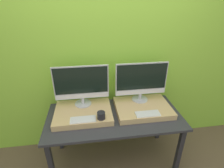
{
  "coord_description": "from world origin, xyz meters",
  "views": [
    {
      "loc": [
        -0.26,
        -1.28,
        1.95
      ],
      "look_at": [
        0.0,
        0.55,
        1.03
      ],
      "focal_mm": 28.0,
      "sensor_mm": 36.0,
      "label": 1
    }
  ],
  "objects_px": {
    "mug": "(101,115)",
    "monitor_left": "(81,84)",
    "keyboard_left": "(83,119)",
    "monitor_right": "(141,81)",
    "keyboard_right": "(148,114)"
  },
  "relations": [
    {
      "from": "mug",
      "to": "monitor_right",
      "type": "distance_m",
      "value": 0.65
    },
    {
      "from": "mug",
      "to": "monitor_right",
      "type": "height_order",
      "value": "monitor_right"
    },
    {
      "from": "mug",
      "to": "keyboard_right",
      "type": "bearing_deg",
      "value": 0.0
    },
    {
      "from": "monitor_right",
      "to": "keyboard_left",
      "type": "bearing_deg",
      "value": -156.22
    },
    {
      "from": "mug",
      "to": "keyboard_left",
      "type": "bearing_deg",
      "value": 180.0
    },
    {
      "from": "mug",
      "to": "monitor_left",
      "type": "bearing_deg",
      "value": 121.73
    },
    {
      "from": "keyboard_left",
      "to": "monitor_right",
      "type": "xyz_separation_m",
      "value": [
        0.71,
        0.31,
        0.26
      ]
    },
    {
      "from": "keyboard_right",
      "to": "monitor_left",
      "type": "bearing_deg",
      "value": 156.22
    },
    {
      "from": "monitor_left",
      "to": "keyboard_left",
      "type": "bearing_deg",
      "value": -90.0
    },
    {
      "from": "keyboard_left",
      "to": "mug",
      "type": "relative_size",
      "value": 3.14
    },
    {
      "from": "monitor_left",
      "to": "keyboard_left",
      "type": "xyz_separation_m",
      "value": [
        0.0,
        -0.31,
        -0.26
      ]
    },
    {
      "from": "keyboard_left",
      "to": "monitor_right",
      "type": "relative_size",
      "value": 0.43
    },
    {
      "from": "keyboard_left",
      "to": "mug",
      "type": "height_order",
      "value": "mug"
    },
    {
      "from": "mug",
      "to": "keyboard_right",
      "type": "distance_m",
      "value": 0.52
    },
    {
      "from": "keyboard_left",
      "to": "keyboard_right",
      "type": "relative_size",
      "value": 1.0
    }
  ]
}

